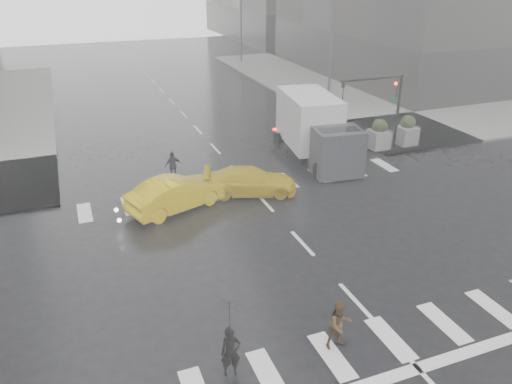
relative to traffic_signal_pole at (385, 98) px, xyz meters
name	(u,v)px	position (x,y,z in m)	size (l,w,h in m)	color
ground	(302,243)	(-9.01, -8.01, -3.22)	(120.00, 120.00, 0.00)	black
sidewalk_ne	(421,98)	(10.49, 9.49, -3.14)	(35.00, 35.00, 0.15)	slate
road_markings	(302,243)	(-9.01, -8.01, -3.21)	(18.00, 48.00, 0.01)	silver
traffic_signal_pole	(385,98)	(0.00, 0.00, 0.00)	(4.45, 0.42, 4.50)	black
street_lamp_near	(330,41)	(1.86, 9.99, 1.73)	(2.15, 0.22, 9.00)	#59595B
street_lamp_far	(240,16)	(1.86, 29.99, 1.73)	(2.15, 0.22, 9.00)	#59595B
planter_west	(350,139)	(-2.01, 0.19, -2.23)	(1.10, 1.10, 1.80)	slate
planter_mid	(379,135)	(-0.01, 0.19, -2.23)	(1.10, 1.10, 1.80)	slate
planter_east	(407,131)	(1.99, 0.19, -2.23)	(1.10, 1.10, 1.80)	slate
pedestrian_black	(230,325)	(-13.92, -13.58, -1.56)	(1.11, 1.12, 2.43)	black
pedestrian_brown	(340,325)	(-10.63, -13.70, -2.44)	(0.75, 0.59, 1.55)	#3F2C16
pedestrian_far_a	(173,165)	(-12.37, 0.34, -2.46)	(0.89, 0.54, 1.51)	black
pedestrian_far_b	(322,143)	(-3.50, 0.70, -2.47)	(0.97, 0.54, 1.50)	black
taxi_mid	(177,193)	(-12.98, -3.12, -2.46)	(1.61, 4.62, 1.52)	#DAB50B
taxi_rear	(250,181)	(-9.28, -2.78, -2.57)	(1.82, 3.95, 1.30)	#DAB50B
box_truck	(316,128)	(-4.28, 0.12, -1.30)	(2.53, 6.75, 3.59)	silver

